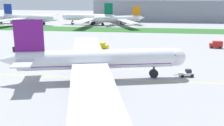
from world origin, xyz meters
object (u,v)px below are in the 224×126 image
pushback_tug (187,73)px  parked_airliner_far_centre (25,17)px  airliner_foreground (94,60)px  parked_airliner_far_outer (120,19)px  service_truck_fuel_bowser (216,44)px  service_truck_baggage_loader (101,46)px  ground_crew_wingwalker_port (91,103)px  ground_crew_marshaller_front (82,109)px  service_truck_catering_van (20,48)px  parked_airliner_far_right (90,17)px

pushback_tug → parked_airliner_far_centre: 165.71m
airliner_foreground → parked_airliner_far_outer: size_ratio=1.33×
service_truck_fuel_bowser → service_truck_baggage_loader: bearing=-168.0°
ground_crew_wingwalker_port → service_truck_baggage_loader: service_truck_baggage_loader is taller
airliner_foreground → pushback_tug: (26.16, 6.71, -4.86)m
airliner_foreground → service_truck_fuel_bowser: airliner_foreground is taller
service_truck_baggage_loader → parked_airliner_far_outer: parked_airliner_far_outer is taller
airliner_foreground → ground_crew_marshaller_front: airliner_foreground is taller
pushback_tug → ground_crew_marshaller_front: pushback_tug is taller
ground_crew_marshaller_front → service_truck_catering_van: (-40.49, 56.11, 0.66)m
parked_airliner_far_outer → pushback_tug: bearing=-75.3°
parked_airliner_far_centre → parked_airliner_far_right: (51.13, 2.36, 0.37)m
pushback_tug → ground_crew_wingwalker_port: size_ratio=3.57×
service_truck_fuel_bowser → parked_airliner_far_right: (-74.99, 82.44, 3.92)m
service_truck_baggage_loader → service_truck_catering_van: 34.08m
ground_crew_marshaller_front → parked_airliner_far_outer: parked_airliner_far_outer is taller
parked_airliner_far_centre → service_truck_baggage_loader: bearing=-50.1°
ground_crew_marshaller_front → service_truck_baggage_loader: bearing=96.6°
parked_airliner_far_centre → parked_airliner_far_outer: 73.90m
service_truck_baggage_loader → service_truck_fuel_bowser: size_ratio=1.20×
ground_crew_marshaller_front → parked_airliner_far_centre: parked_airliner_far_centre is taller
airliner_foreground → service_truck_fuel_bowser: bearing=49.6°
service_truck_fuel_bowser → parked_airliner_far_centre: size_ratio=0.07×
ground_crew_marshaller_front → service_truck_catering_van: bearing=125.8°
service_truck_fuel_bowser → parked_airliner_far_outer: size_ratio=0.09×
airliner_foreground → ground_crew_wingwalker_port: airliner_foreground is taller
ground_crew_wingwalker_port → parked_airliner_far_centre: (-84.44, 151.95, 4.17)m
service_truck_baggage_loader → pushback_tug: bearing=-48.0°
pushback_tug → service_truck_fuel_bowser: size_ratio=1.12×
service_truck_catering_van → parked_airliner_far_outer: parked_airliner_far_outer is taller
service_truck_catering_van → airliner_foreground: bearing=-41.0°
service_truck_fuel_bowser → parked_airliner_far_centre: (-126.12, 80.08, 3.55)m
service_truck_fuel_bowser → ground_crew_wingwalker_port: bearing=-120.1°
service_truck_baggage_loader → ground_crew_wingwalker_port: bearing=-82.0°
ground_crew_wingwalker_port → service_truck_catering_van: bearing=128.3°
ground_crew_wingwalker_port → parked_airliner_far_outer: parked_airliner_far_outer is taller
airliner_foreground → parked_airliner_far_outer: bearing=93.2°
ground_crew_wingwalker_port → service_truck_catering_van: service_truck_catering_van is taller
airliner_foreground → ground_crew_marshaller_front: 23.22m
airliner_foreground → service_truck_baggage_loader: 42.50m
ground_crew_wingwalker_port → service_truck_fuel_bowser: bearing=59.9°
parked_airliner_far_outer → parked_airliner_far_right: bearing=-178.5°
pushback_tug → parked_airliner_far_centre: size_ratio=0.07×
parked_airliner_far_right → parked_airliner_far_outer: 22.73m
service_truck_baggage_loader → parked_airliner_far_centre: (-75.88, 90.76, 3.53)m
ground_crew_wingwalker_port → ground_crew_marshaller_front: (-1.09, -3.38, -0.00)m
service_truck_fuel_bowser → parked_airliner_far_outer: bearing=122.2°
service_truck_baggage_loader → parked_airliner_far_outer: bearing=91.3°
ground_crew_wingwalker_port → pushback_tug: bearing=48.3°
service_truck_catering_van → pushback_tug: bearing=-22.5°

